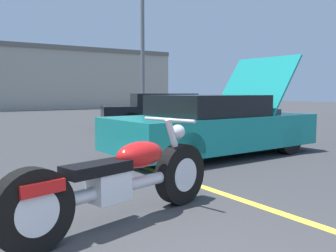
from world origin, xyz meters
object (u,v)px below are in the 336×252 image
at_px(light_pole, 144,22).
at_px(show_car_hood_open, 214,125).
at_px(parked_car_right_row, 167,112).
at_px(motorcycle, 120,182).

height_order(light_pole, show_car_hood_open, light_pole).
distance_m(light_pole, parked_car_right_row, 6.27).
distance_m(show_car_hood_open, parked_car_right_row, 5.51).
bearing_deg(show_car_hood_open, motorcycle, -145.23).
bearing_deg(parked_car_right_row, show_car_hood_open, -93.33).
bearing_deg(light_pole, parked_car_right_row, -110.96).
xyz_separation_m(light_pole, show_car_hood_open, (-3.97, -9.66, -3.85)).
height_order(light_pole, motorcycle, light_pole).
bearing_deg(show_car_hood_open, light_pole, 65.20).
bearing_deg(parked_car_right_row, light_pole, 89.26).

